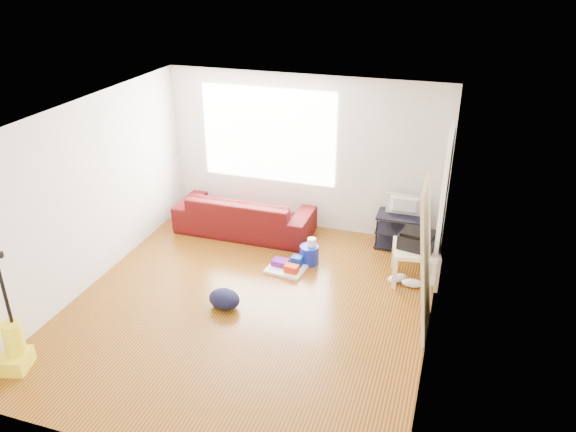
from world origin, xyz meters
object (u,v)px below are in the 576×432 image
(cleaning_tray, at_px, (288,266))
(sofa, at_px, (245,232))
(bucket, at_px, (309,263))
(backpack, at_px, (225,307))
(tv_stand, at_px, (402,231))
(vacuum, at_px, (14,347))
(side_table, at_px, (416,253))

(cleaning_tray, bearing_deg, sofa, 137.66)
(sofa, distance_m, cleaning_tray, 1.39)
(bucket, relative_size, backpack, 0.64)
(cleaning_tray, bearing_deg, tv_stand, 39.78)
(tv_stand, bearing_deg, sofa, -174.02)
(sofa, bearing_deg, cleaning_tray, 137.66)
(bucket, bearing_deg, vacuum, -127.58)
(bucket, height_order, vacuum, vacuum)
(cleaning_tray, xyz_separation_m, backpack, (-0.49, -1.12, -0.06))
(cleaning_tray, distance_m, backpack, 1.22)
(sofa, xyz_separation_m, cleaning_tray, (1.03, -0.94, 0.06))
(bucket, distance_m, vacuum, 4.01)
(side_table, relative_size, vacuum, 0.50)
(backpack, bearing_deg, sofa, 124.14)
(bucket, xyz_separation_m, vacuum, (-2.44, -3.17, 0.26))
(tv_stand, height_order, bucket, tv_stand)
(tv_stand, distance_m, backpack, 3.04)
(sofa, relative_size, backpack, 5.07)
(sofa, height_order, tv_stand, tv_stand)
(cleaning_tray, bearing_deg, backpack, -113.55)
(sofa, height_order, vacuum, vacuum)
(cleaning_tray, height_order, backpack, cleaning_tray)
(tv_stand, relative_size, vacuum, 0.55)
(backpack, height_order, vacuum, vacuum)
(cleaning_tray, relative_size, backpack, 1.31)
(tv_stand, distance_m, cleaning_tray, 1.90)
(cleaning_tray, bearing_deg, vacuum, -127.39)
(tv_stand, bearing_deg, cleaning_tray, -140.45)
(vacuum, bearing_deg, backpack, 29.65)
(vacuum, bearing_deg, side_table, 22.76)
(tv_stand, xyz_separation_m, bucket, (-1.21, -0.92, -0.28))
(tv_stand, distance_m, vacuum, 5.48)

